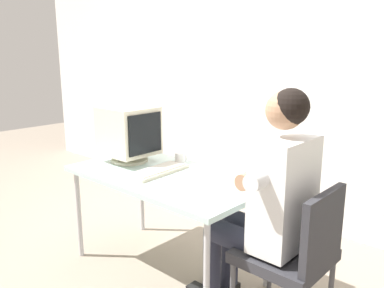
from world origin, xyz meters
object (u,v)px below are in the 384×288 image
(person_seated, at_px, (267,200))
(desk_mug, at_px, (180,158))
(crt_monitor, at_px, (129,131))
(keyboard, at_px, (158,171))
(office_chair, at_px, (295,251))
(desk, at_px, (166,181))

(person_seated, xyz_separation_m, desk_mug, (-0.90, 0.25, 0.02))
(crt_monitor, bearing_deg, keyboard, -8.13)
(keyboard, xyz_separation_m, office_chair, (1.04, 0.02, -0.23))
(desk, height_order, person_seated, person_seated)
(desk, distance_m, desk_mug, 0.29)
(desk, height_order, office_chair, office_chair)
(desk_mug, bearing_deg, keyboard, -80.68)
(person_seated, bearing_deg, crt_monitor, 178.31)
(crt_monitor, bearing_deg, person_seated, -1.69)
(person_seated, bearing_deg, desk_mug, 164.68)
(crt_monitor, bearing_deg, office_chair, -1.47)
(desk, height_order, desk_mug, desk_mug)
(desk, relative_size, office_chair, 1.60)
(keyboard, bearing_deg, crt_monitor, 171.87)
(office_chair, distance_m, person_seated, 0.30)
(desk, relative_size, desk_mug, 15.48)
(office_chair, height_order, person_seated, person_seated)
(crt_monitor, bearing_deg, desk, -5.03)
(desk, relative_size, keyboard, 2.97)
(crt_monitor, distance_m, desk_mug, 0.43)
(desk_mug, bearing_deg, crt_monitor, -147.21)
(office_chair, relative_size, person_seated, 0.64)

